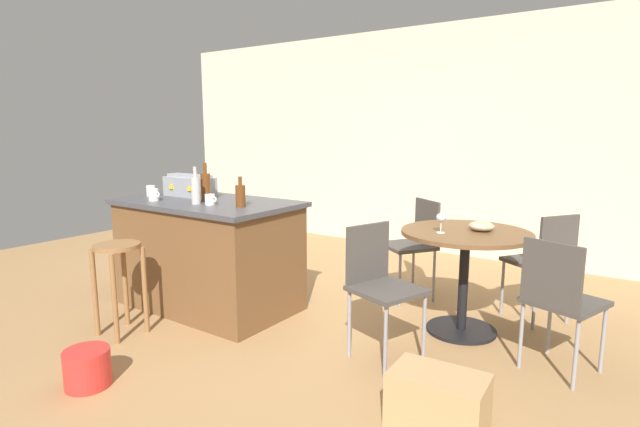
# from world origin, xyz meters

# --- Properties ---
(ground_plane) EXTENTS (8.80, 8.80, 0.00)m
(ground_plane) POSITION_xyz_m (0.00, 0.00, 0.00)
(ground_plane) COLOR #A37A4C
(back_wall) EXTENTS (8.00, 0.10, 2.70)m
(back_wall) POSITION_xyz_m (0.00, 2.89, 1.35)
(back_wall) COLOR beige
(back_wall) RESTS_ON ground_plane
(kitchen_island) EXTENTS (1.50, 0.88, 0.91)m
(kitchen_island) POSITION_xyz_m (-0.77, -0.06, 0.46)
(kitchen_island) COLOR brown
(kitchen_island) RESTS_ON ground_plane
(wooden_stool) EXTENTS (0.33, 0.33, 0.68)m
(wooden_stool) POSITION_xyz_m (-0.86, -0.84, 0.49)
(wooden_stool) COLOR olive
(wooden_stool) RESTS_ON ground_plane
(dining_table) EXTENTS (0.93, 0.93, 0.77)m
(dining_table) POSITION_xyz_m (1.17, 0.63, 0.58)
(dining_table) COLOR black
(dining_table) RESTS_ON ground_plane
(folding_chair_near) EXTENTS (0.55, 0.55, 0.86)m
(folding_chair_near) POSITION_xyz_m (1.62, 1.17, 0.51)
(folding_chair_near) COLOR #47423D
(folding_chair_near) RESTS_ON ground_plane
(folding_chair_far) EXTENTS (0.56, 0.56, 0.88)m
(folding_chair_far) POSITION_xyz_m (0.56, 1.14, 0.52)
(folding_chair_far) COLOR #47423D
(folding_chair_far) RESTS_ON ground_plane
(folding_chair_left) EXTENTS (0.51, 0.51, 0.88)m
(folding_chair_left) POSITION_xyz_m (0.86, -0.08, 0.52)
(folding_chair_left) COLOR #47423D
(folding_chair_left) RESTS_ON ground_plane
(folding_chair_right) EXTENTS (0.51, 0.51, 0.85)m
(folding_chair_right) POSITION_xyz_m (1.86, 0.33, 0.50)
(folding_chair_right) COLOR #47423D
(folding_chair_right) RESTS_ON ground_plane
(toolbox) EXTENTS (0.48, 0.21, 0.19)m
(toolbox) POSITION_xyz_m (-1.09, 0.04, 1.00)
(toolbox) COLOR gray
(toolbox) RESTS_ON kitchen_island
(bottle_0) EXTENTS (0.07, 0.07, 0.29)m
(bottle_0) POSITION_xyz_m (-0.69, -0.24, 1.02)
(bottle_0) COLOR #B7B2AD
(bottle_0) RESTS_ON kitchen_island
(bottle_1) EXTENTS (0.08, 0.08, 0.23)m
(bottle_1) POSITION_xyz_m (-0.30, -0.14, 1.00)
(bottle_1) COLOR #603314
(bottle_1) RESTS_ON kitchen_island
(bottle_2) EXTENTS (0.08, 0.08, 0.31)m
(bottle_2) POSITION_xyz_m (-0.76, -0.08, 1.03)
(bottle_2) COLOR #603314
(bottle_2) RESTS_ON kitchen_island
(cup_0) EXTENTS (0.11, 0.08, 0.09)m
(cup_0) POSITION_xyz_m (-1.38, -0.15, 0.96)
(cup_0) COLOR white
(cup_0) RESTS_ON kitchen_island
(cup_1) EXTENTS (0.11, 0.08, 0.08)m
(cup_1) POSITION_xyz_m (-0.57, -0.21, 0.95)
(cup_1) COLOR white
(cup_1) RESTS_ON kitchen_island
(cup_2) EXTENTS (0.12, 0.08, 0.10)m
(cup_2) POSITION_xyz_m (-1.11, -0.32, 0.96)
(cup_2) COLOR white
(cup_2) RESTS_ON kitchen_island
(wine_glass) EXTENTS (0.07, 0.07, 0.14)m
(wine_glass) POSITION_xyz_m (1.05, 0.47, 0.87)
(wine_glass) COLOR silver
(wine_glass) RESTS_ON dining_table
(serving_bowl) EXTENTS (0.18, 0.18, 0.07)m
(serving_bowl) POSITION_xyz_m (1.26, 0.70, 0.80)
(serving_bowl) COLOR tan
(serving_bowl) RESTS_ON dining_table
(cardboard_box) EXTENTS (0.49, 0.32, 0.29)m
(cardboard_box) POSITION_xyz_m (1.48, -0.61, 0.14)
(cardboard_box) COLOR tan
(cardboard_box) RESTS_ON ground_plane
(plastic_bucket) EXTENTS (0.26, 0.26, 0.22)m
(plastic_bucket) POSITION_xyz_m (-0.36, -1.40, 0.11)
(plastic_bucket) COLOR red
(plastic_bucket) RESTS_ON ground_plane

